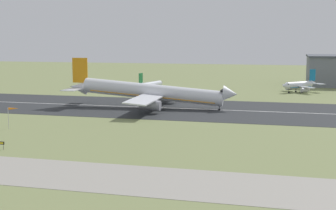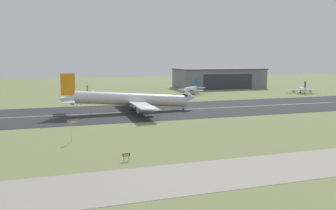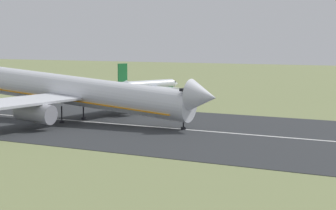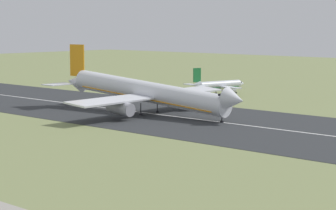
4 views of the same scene
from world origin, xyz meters
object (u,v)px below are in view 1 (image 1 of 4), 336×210
Objects in this scene: runway_sign at (1,144)px; windsock_pole at (13,110)px; airplane_parked_centre at (299,85)px; airplane_parked_east at (151,85)px; airplane_landing at (151,92)px.

windsock_pole is at bearing 115.83° from runway_sign.
airplane_parked_centre is 66.46m from airplane_parked_east.
airplane_parked_east is 115.67m from runway_sign.
runway_sign is (-65.29, -128.97, -1.90)m from airplane_parked_centre.
windsock_pole is (-75.72, -107.41, 1.96)m from airplane_parked_centre.
airplane_landing is at bearing 77.91° from runway_sign.
windsock_pole is at bearing -96.43° from airplane_parked_east.
airplane_parked_east reaches higher than runway_sign.
runway_sign is at bearing -90.08° from airplane_parked_east.
airplane_landing reaches higher than runway_sign.
airplane_parked_centre is at bearing 50.50° from airplane_landing.
runway_sign is at bearing -102.09° from airplane_landing.
airplane_parked_east is at bearing 83.57° from windsock_pole.
airplane_parked_east is 12.58× the size of runway_sign.
airplane_landing is at bearing -73.63° from airplane_parked_east.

